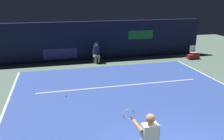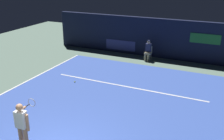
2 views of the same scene
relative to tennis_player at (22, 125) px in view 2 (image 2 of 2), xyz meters
name	(u,v)px [view 2 (image 2 of 2)]	position (x,y,z in m)	size (l,w,h in m)	color
ground_plane	(111,103)	(1.08, 4.19, -0.99)	(30.14, 30.14, 0.00)	slate
court_surface	(111,103)	(1.08, 4.19, -0.98)	(10.19, 10.69, 0.01)	#3856B2
line_sideline_right	(23,83)	(-3.96, 4.19, -0.97)	(0.10, 10.69, 0.01)	white
line_service	(127,87)	(1.08, 6.06, -0.97)	(7.95, 0.10, 0.01)	white
back_wall	(158,38)	(1.08, 11.53, 0.31)	(14.93, 0.33, 2.60)	#141933
tennis_player	(22,125)	(0.00, 0.00, 0.00)	(0.65, 0.93, 1.73)	tan
line_judge_on_chair	(148,50)	(0.75, 10.58, -0.30)	(0.45, 0.53, 1.32)	white
tennis_ball	(75,82)	(-1.58, 5.44, -0.94)	(0.07, 0.07, 0.07)	#CCE033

